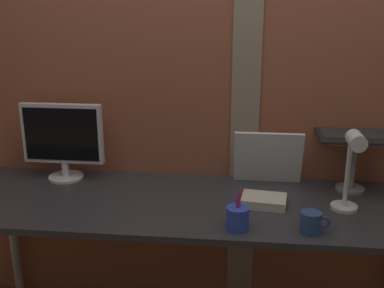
# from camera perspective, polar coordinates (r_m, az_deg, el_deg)

# --- Properties ---
(brick_wall_back) EXTENTS (3.49, 0.16, 2.46)m
(brick_wall_back) POSITION_cam_1_polar(r_m,az_deg,el_deg) (2.49, 3.09, 6.50)
(brick_wall_back) COLOR #9E563D
(brick_wall_back) RESTS_ON ground_plane
(desk) EXTENTS (2.21, 0.69, 0.78)m
(desk) POSITION_cam_1_polar(r_m,az_deg,el_deg) (2.28, -0.27, -8.45)
(desk) COLOR #333338
(desk) RESTS_ON ground_plane
(monitor) EXTENTS (0.42, 0.18, 0.40)m
(monitor) POSITION_cam_1_polar(r_m,az_deg,el_deg) (2.53, -15.13, 0.77)
(monitor) COLOR white
(monitor) RESTS_ON desk
(laptop_stand) EXTENTS (0.28, 0.22, 0.27)m
(laptop_stand) POSITION_cam_1_polar(r_m,az_deg,el_deg) (2.44, 18.64, -1.26)
(laptop_stand) COLOR gray
(laptop_stand) RESTS_ON desk
(laptop) EXTENTS (0.36, 0.30, 0.22)m
(laptop) POSITION_cam_1_polar(r_m,az_deg,el_deg) (2.46, 18.65, 2.39)
(laptop) COLOR black
(laptop) RESTS_ON laptop_stand
(whiteboard_panel) EXTENTS (0.34, 0.09, 0.28)m
(whiteboard_panel) POSITION_cam_1_polar(r_m,az_deg,el_deg) (2.43, 9.02, -1.62)
(whiteboard_panel) COLOR white
(whiteboard_panel) RESTS_ON desk
(desk_lamp) EXTENTS (0.12, 0.20, 0.38)m
(desk_lamp) POSITION_cam_1_polar(r_m,az_deg,el_deg) (2.15, 18.44, -2.14)
(desk_lamp) COLOR white
(desk_lamp) RESTS_ON desk
(pen_cup) EXTENTS (0.09, 0.09, 0.18)m
(pen_cup) POSITION_cam_1_polar(r_m,az_deg,el_deg) (1.99, 5.44, -8.73)
(pen_cup) COLOR blue
(pen_cup) RESTS_ON desk
(coffee_mug) EXTENTS (0.12, 0.08, 0.09)m
(coffee_mug) POSITION_cam_1_polar(r_m,az_deg,el_deg) (2.02, 13.98, -9.03)
(coffee_mug) COLOR #2D4C8C
(coffee_mug) RESTS_ON desk
(paper_clutter_stack) EXTENTS (0.22, 0.16, 0.04)m
(paper_clutter_stack) POSITION_cam_1_polar(r_m,az_deg,el_deg) (2.23, 8.54, -6.69)
(paper_clutter_stack) COLOR silver
(paper_clutter_stack) RESTS_ON desk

